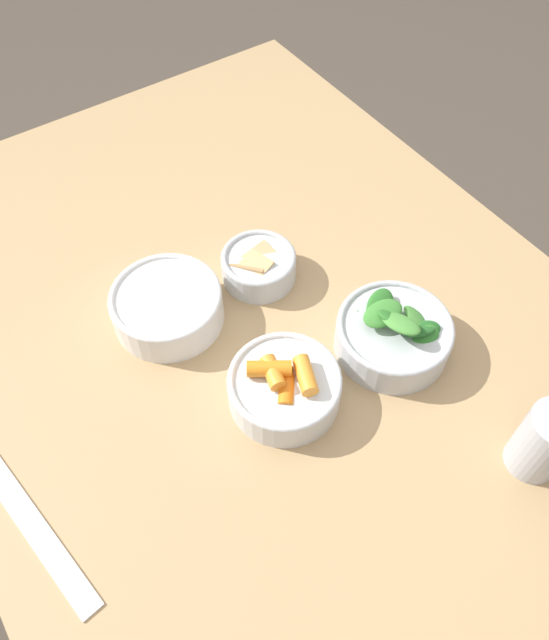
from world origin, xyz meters
name	(u,v)px	position (x,y,z in m)	size (l,w,h in m)	color
ground_plane	(262,499)	(0.00, 0.00, 0.00)	(10.00, 10.00, 0.00)	#4C4238
dining_table	(255,357)	(0.00, 0.00, 0.65)	(1.23, 0.91, 0.76)	tan
bowl_carrots	(284,387)	(-0.14, 0.04, 0.79)	(0.15, 0.15, 0.07)	silver
bowl_greens	(393,334)	(-0.16, -0.13, 0.79)	(0.16, 0.16, 0.09)	silver
bowl_beans_hotdog	(167,307)	(0.07, 0.10, 0.79)	(0.16, 0.16, 0.06)	white
bowl_cookies	(259,265)	(0.06, -0.05, 0.79)	(0.11, 0.11, 0.05)	silver
ruler	(30,522)	(-0.11, 0.39, 0.76)	(0.28, 0.07, 0.00)	silver
cup	(544,442)	(-0.39, -0.17, 0.82)	(0.07, 0.07, 0.11)	#B2B7C1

